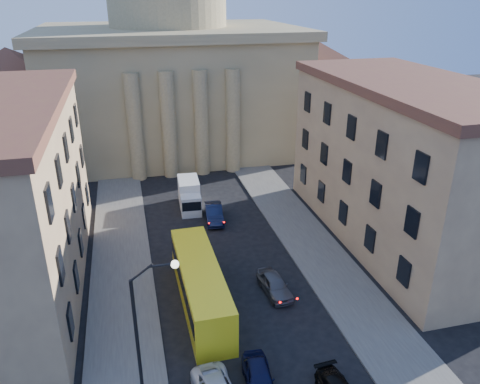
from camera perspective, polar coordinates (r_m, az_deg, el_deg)
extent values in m
cube|color=#4F4D49|center=(37.69, -14.12, -12.29)|extent=(5.00, 60.00, 0.15)
cube|color=#4F4D49|center=(40.69, 10.77, -9.04)|extent=(5.00, 60.00, 0.15)
cube|color=#8A7B55|center=(70.56, -8.25, 12.04)|extent=(34.00, 26.00, 16.00)
cube|color=#8A7B55|center=(69.43, -8.67, 18.85)|extent=(35.50, 27.50, 1.20)
cylinder|color=#8A7B55|center=(69.25, -8.86, 21.81)|extent=(16.00, 16.00, 8.00)
cube|color=#8A7B55|center=(70.22, -25.37, 7.89)|extent=(13.00, 13.00, 11.00)
cone|color=brown|center=(68.89, -26.46, 13.88)|extent=(26.02, 26.02, 4.00)
cube|color=#8A7B55|center=(74.25, 8.63, 10.61)|extent=(13.00, 13.00, 11.00)
cone|color=brown|center=(72.99, 9.00, 16.35)|extent=(26.02, 26.02, 4.00)
cylinder|color=#8A7B55|center=(57.71, -12.67, 7.64)|extent=(1.80, 1.80, 13.00)
cylinder|color=#8A7B55|center=(57.91, -8.69, 8.00)|extent=(1.80, 1.80, 13.00)
cylinder|color=#8A7B55|center=(58.39, -4.75, 8.31)|extent=(1.80, 1.80, 13.00)
cylinder|color=#8A7B55|center=(59.13, -0.88, 8.58)|extent=(1.80, 1.80, 13.00)
cube|color=tan|center=(44.75, 19.33, 2.97)|extent=(11.00, 26.00, 14.00)
cube|color=brown|center=(42.93, 20.64, 12.13)|extent=(11.60, 26.60, 0.80)
cylinder|color=black|center=(27.33, -12.40, -17.42)|extent=(0.20, 0.20, 8.00)
cylinder|color=black|center=(24.75, -11.99, -9.62)|extent=(1.30, 0.12, 0.96)
cylinder|color=black|center=(24.60, -9.70, -8.80)|extent=(1.30, 0.12, 0.12)
sphere|color=white|center=(24.67, -7.94, -8.72)|extent=(0.44, 0.44, 0.44)
imported|color=black|center=(29.58, 2.33, -21.65)|extent=(1.98, 4.22, 1.40)
imported|color=#4F4E53|center=(36.85, 4.23, -11.20)|extent=(2.13, 4.45, 1.47)
imported|color=black|center=(47.58, -3.21, -2.60)|extent=(2.14, 4.95, 1.58)
cube|color=yellow|center=(35.08, -4.83, -11.31)|extent=(2.84, 12.05, 3.39)
cube|color=black|center=(34.77, -4.86, -10.57)|extent=(2.90, 11.40, 1.20)
cylinder|color=black|center=(32.23, -5.34, -17.56)|extent=(0.34, 1.10, 1.09)
cylinder|color=black|center=(32.53, -1.37, -16.99)|extent=(0.34, 1.10, 1.09)
cylinder|color=black|center=(39.22, -7.50, -9.33)|extent=(0.34, 1.10, 1.09)
cylinder|color=black|center=(39.46, -4.31, -8.95)|extent=(0.34, 1.10, 1.09)
cube|color=silver|center=(48.98, -6.00, -1.54)|extent=(2.18, 2.27, 2.15)
cube|color=black|center=(47.94, -5.91, -1.76)|extent=(1.97, 0.22, 0.98)
cube|color=silver|center=(50.98, -6.27, 0.09)|extent=(2.37, 3.88, 2.77)
cylinder|color=black|center=(48.90, -6.98, -2.50)|extent=(0.30, 0.82, 0.81)
cylinder|color=black|center=(49.01, -4.89, -2.34)|extent=(0.30, 0.82, 0.81)
cylinder|color=black|center=(52.14, -7.26, -0.81)|extent=(0.30, 0.82, 0.81)
cylinder|color=black|center=(52.25, -5.31, -0.67)|extent=(0.30, 0.82, 0.81)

